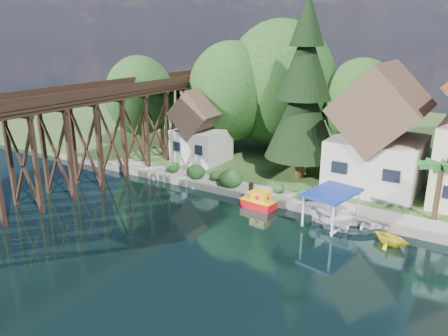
# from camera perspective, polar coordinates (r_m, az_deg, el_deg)

# --- Properties ---
(ground) EXTENTS (140.00, 140.00, 0.00)m
(ground) POSITION_cam_1_polar(r_m,az_deg,el_deg) (30.83, -1.50, -9.43)
(ground) COLOR black
(ground) RESTS_ON ground
(bank) EXTENTS (140.00, 52.00, 0.50)m
(bank) POSITION_cam_1_polar(r_m,az_deg,el_deg) (60.46, 16.62, 3.59)
(bank) COLOR #304D1E
(bank) RESTS_ON ground
(seawall) EXTENTS (60.00, 0.40, 0.62)m
(seawall) POSITION_cam_1_polar(r_m,az_deg,el_deg) (35.58, 11.14, -5.43)
(seawall) COLOR slate
(seawall) RESTS_ON ground
(promenade) EXTENTS (50.00, 2.60, 0.06)m
(promenade) POSITION_cam_1_polar(r_m,az_deg,el_deg) (36.06, 14.88, -5.00)
(promenade) COLOR gray
(promenade) RESTS_ON bank
(trestle_bridge) EXTENTS (4.12, 44.18, 9.30)m
(trestle_bridge) POSITION_cam_1_polar(r_m,az_deg,el_deg) (42.88, -15.77, 5.22)
(trestle_bridge) COLOR black
(trestle_bridge) RESTS_ON ground
(house_left) EXTENTS (7.64, 8.64, 11.02)m
(house_left) POSITION_cam_1_polar(r_m,az_deg,el_deg) (40.71, 19.61, 3.93)
(house_left) COLOR beige
(house_left) RESTS_ON bank
(shed) EXTENTS (5.09, 5.40, 7.85)m
(shed) POSITION_cam_1_polar(r_m,az_deg,el_deg) (46.79, -2.97, 4.92)
(shed) COLOR beige
(shed) RESTS_ON bank
(bg_trees) EXTENTS (49.90, 13.30, 10.57)m
(bg_trees) POSITION_cam_1_polar(r_m,az_deg,el_deg) (46.86, 14.17, 8.74)
(bg_trees) COLOR #382314
(bg_trees) RESTS_ON bank
(shrubs) EXTENTS (15.76, 2.47, 1.70)m
(shrubs) POSITION_cam_1_polar(r_m,az_deg,el_deg) (39.86, 0.32, -1.16)
(shrubs) COLOR #1A4418
(shrubs) RESTS_ON bank
(conifer) EXTENTS (6.84, 6.84, 16.84)m
(conifer) POSITION_cam_1_polar(r_m,az_deg,el_deg) (40.93, 10.40, 9.67)
(conifer) COLOR #382314
(conifer) RESTS_ON bank
(palm_tree) EXTENTS (4.11, 4.11, 4.63)m
(palm_tree) POSITION_cam_1_polar(r_m,az_deg,el_deg) (35.06, 26.55, 0.01)
(palm_tree) COLOR #382314
(palm_tree) RESTS_ON bank
(tugboat) EXTENTS (2.95, 1.85, 2.02)m
(tugboat) POSITION_cam_1_polar(r_m,az_deg,el_deg) (36.07, 4.62, -4.31)
(tugboat) COLOR red
(tugboat) RESTS_ON ground
(boat_white_a) EXTENTS (4.77, 3.89, 0.87)m
(boat_white_a) POSITION_cam_1_polar(r_m,az_deg,el_deg) (33.51, 16.35, -7.07)
(boat_white_a) COLOR silver
(boat_white_a) RESTS_ON ground
(boat_canopy) EXTENTS (3.70, 4.76, 2.76)m
(boat_canopy) POSITION_cam_1_polar(r_m,az_deg,el_deg) (33.38, 13.76, -5.54)
(boat_canopy) COLOR white
(boat_canopy) RESTS_ON ground
(boat_yellow) EXTENTS (3.05, 2.83, 1.32)m
(boat_yellow) POSITION_cam_1_polar(r_m,az_deg,el_deg) (32.05, 20.99, -8.25)
(boat_yellow) COLOR yellow
(boat_yellow) RESTS_ON ground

